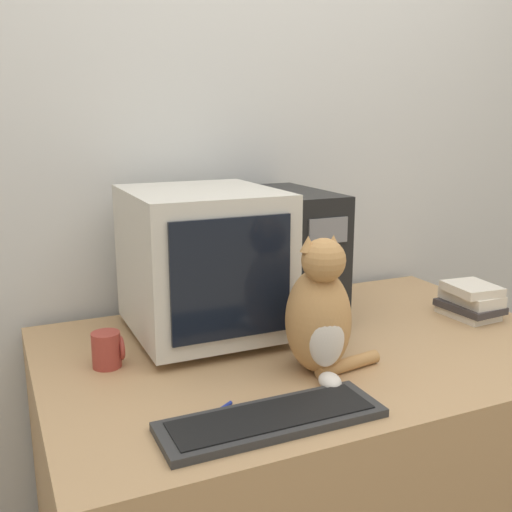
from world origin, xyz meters
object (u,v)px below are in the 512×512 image
Objects in this scene: mug at (108,350)px; computer_tower at (294,254)px; crt_monitor at (203,262)px; cat at (320,316)px; book_stack at (470,300)px; pen at (210,417)px; keyboard at (272,419)px.

computer_tower is at bearing 15.25° from mug.
crt_monitor is 0.41m from cat.
mug is (-1.12, 0.08, -0.01)m from book_stack.
crt_monitor is 4.94× the size of mug.
computer_tower reaches higher than pen.
crt_monitor is 1.11× the size of computer_tower.
crt_monitor is at bearing 71.91° from pen.
computer_tower is (0.32, 0.05, -0.02)m from crt_monitor.
book_stack is (0.50, -0.25, -0.15)m from computer_tower.
pen is at bearing -131.92° from computer_tower.
cat is 2.62× the size of pen.
crt_monitor is 0.86m from book_stack.
pen is at bearing -108.09° from crt_monitor.
keyboard is 1.36× the size of cat.
book_stack is (0.82, -0.19, -0.17)m from crt_monitor.
book_stack is 2.12× the size of mug.
mug is at bearing 120.36° from keyboard.
crt_monitor is at bearing -170.43° from computer_tower.
computer_tower is 4.46× the size of mug.
cat is 0.38m from pen.
computer_tower is 0.74m from pen.
computer_tower reaches higher than mug.
computer_tower is 1.16× the size of cat.
mug is (-0.62, -0.17, -0.15)m from computer_tower.
cat is at bearing 40.19° from keyboard.
computer_tower is 0.86× the size of keyboard.
pen is (-0.98, -0.28, -0.05)m from book_stack.
computer_tower is 0.73m from keyboard.
computer_tower is 2.11× the size of book_stack.
cat is at bearing -165.42° from book_stack.
cat is at bearing 18.98° from pen.
crt_monitor is at bearing 21.02° from mug.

